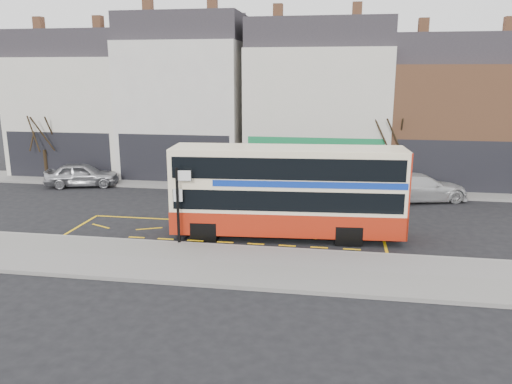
% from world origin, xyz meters
% --- Properties ---
extents(ground, '(120.00, 120.00, 0.00)m').
position_xyz_m(ground, '(0.00, 0.00, 0.00)').
color(ground, black).
rests_on(ground, ground).
extents(pavement, '(40.00, 4.00, 0.15)m').
position_xyz_m(pavement, '(0.00, -2.30, 0.07)').
color(pavement, gray).
rests_on(pavement, ground).
extents(kerb, '(40.00, 0.15, 0.15)m').
position_xyz_m(kerb, '(0.00, -0.38, 0.07)').
color(kerb, gray).
rests_on(kerb, ground).
extents(far_pavement, '(50.00, 3.00, 0.15)m').
position_xyz_m(far_pavement, '(0.00, 11.00, 0.07)').
color(far_pavement, gray).
rests_on(far_pavement, ground).
extents(road_markings, '(14.00, 3.40, 0.01)m').
position_xyz_m(road_markings, '(0.00, 1.60, 0.01)').
color(road_markings, yellow).
rests_on(road_markings, ground).
extents(terrace_far_left, '(8.00, 8.01, 10.80)m').
position_xyz_m(terrace_far_left, '(-13.50, 14.99, 4.82)').
color(terrace_far_left, beige).
rests_on(terrace_far_left, ground).
extents(terrace_left, '(8.00, 8.01, 11.80)m').
position_xyz_m(terrace_left, '(-5.50, 14.99, 5.32)').
color(terrace_left, beige).
rests_on(terrace_left, ground).
extents(terrace_green_shop, '(9.00, 8.01, 11.30)m').
position_xyz_m(terrace_green_shop, '(3.50, 14.99, 5.07)').
color(terrace_green_shop, beige).
rests_on(terrace_green_shop, ground).
extents(terrace_right, '(9.00, 8.01, 10.30)m').
position_xyz_m(terrace_right, '(12.50, 14.99, 4.57)').
color(terrace_right, '#9E623F').
rests_on(terrace_right, ground).
extents(double_decker_bus, '(10.07, 3.01, 3.96)m').
position_xyz_m(double_decker_bus, '(2.84, 1.52, 2.08)').
color(double_decker_bus, '#FFECC2').
rests_on(double_decker_bus, ground).
extents(bus_stop_post, '(0.79, 0.16, 3.16)m').
position_xyz_m(bus_stop_post, '(-1.44, -0.38, 2.04)').
color(bus_stop_post, black).
rests_on(bus_stop_post, pavement).
extents(car_silver, '(4.78, 2.92, 1.52)m').
position_xyz_m(car_silver, '(-11.02, 9.34, 0.76)').
color(car_silver, '#A0A1A5').
rests_on(car_silver, ground).
extents(car_grey, '(3.86, 1.69, 1.24)m').
position_xyz_m(car_grey, '(-1.93, 9.40, 0.62)').
color(car_grey, '#3A3B41').
rests_on(car_grey, ground).
extents(car_white, '(5.72, 3.65, 1.54)m').
position_xyz_m(car_white, '(9.52, 9.03, 0.77)').
color(car_white, silver).
rests_on(car_white, ground).
extents(street_tree_left, '(2.53, 2.53, 5.47)m').
position_xyz_m(street_tree_left, '(-14.49, 10.99, 3.73)').
color(street_tree_left, black).
rests_on(street_tree_left, ground).
extents(street_tree_right, '(2.65, 2.65, 5.72)m').
position_xyz_m(street_tree_right, '(7.87, 11.31, 3.90)').
color(street_tree_right, black).
rests_on(street_tree_right, ground).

